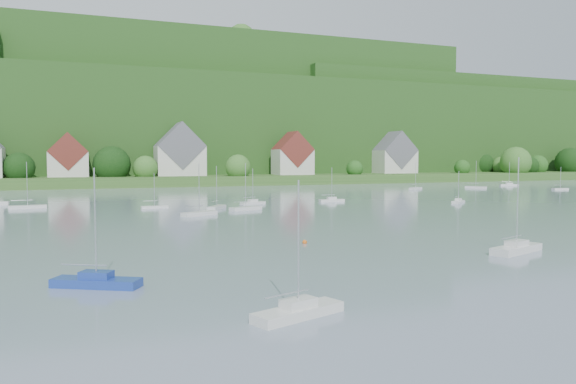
{
  "coord_description": "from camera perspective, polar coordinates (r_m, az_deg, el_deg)",
  "views": [
    {
      "loc": [
        -27.27,
        0.74,
        8.85
      ],
      "look_at": [
        1.01,
        75.0,
        4.0
      ],
      "focal_mm": 34.5,
      "sensor_mm": 36.0,
      "label": 1
    }
  ],
  "objects": [
    {
      "name": "village_building_2",
      "position": [
        190.03,
        -11.09,
        3.85
      ],
      "size": [
        16.0,
        11.44,
        18.0
      ],
      "color": "silver",
      "rests_on": "far_shore_strip"
    },
    {
      "name": "forested_ridge",
      "position": [
        269.62,
        -15.02,
        6.36
      ],
      "size": [
        620.0,
        181.22,
        69.89
      ],
      "color": "#1A3D13",
      "rests_on": "ground"
    },
    {
      "name": "near_sailboat_1",
      "position": [
        40.68,
        -19.15,
        -8.63
      ],
      "size": [
        6.14,
        4.45,
        8.21
      ],
      "rotation": [
        0.0,
        0.0,
        -0.51
      ],
      "color": "navy",
      "rests_on": "ground"
    },
    {
      "name": "village_building_3",
      "position": [
        198.86,
        0.47,
        3.66
      ],
      "size": [
        13.0,
        10.4,
        15.5
      ],
      "color": "silver",
      "rests_on": "far_shore_strip"
    },
    {
      "name": "village_building_1",
      "position": [
        188.28,
        -21.71,
        3.21
      ],
      "size": [
        12.0,
        9.36,
        14.0
      ],
      "color": "silver",
      "rests_on": "far_shore_strip"
    },
    {
      "name": "far_sailboat_cluster",
      "position": [
        119.53,
        -3.31,
        -0.58
      ],
      "size": [
        195.89,
        69.7,
        8.71
      ],
      "color": "silver",
      "rests_on": "ground"
    },
    {
      "name": "near_sailboat_3",
      "position": [
        56.4,
        22.49,
        -5.33
      ],
      "size": [
        6.86,
        4.03,
        8.95
      ],
      "rotation": [
        0.0,
        0.0,
        0.35
      ],
      "color": "silver",
      "rests_on": "ground"
    },
    {
      "name": "far_shore_strip",
      "position": [
        201.26,
        -13.05,
        1.31
      ],
      "size": [
        600.0,
        60.0,
        3.0
      ],
      "primitive_type": "cube",
      "color": "#305921",
      "rests_on": "ground"
    },
    {
      "name": "village_building_4",
      "position": [
        222.65,
        10.96,
        3.62
      ],
      "size": [
        15.0,
        10.4,
        16.5
      ],
      "color": "silver",
      "rests_on": "far_shore_strip"
    },
    {
      "name": "near_sailboat_0",
      "position": [
        31.45,
        1.08,
        -12.05
      ],
      "size": [
        5.88,
        3.44,
        7.66
      ],
      "rotation": [
        0.0,
        0.0,
        0.35
      ],
      "color": "silver",
      "rests_on": "ground"
    },
    {
      "name": "mooring_buoy_3",
      "position": [
        57.73,
        1.73,
        -5.33
      ],
      "size": [
        0.5,
        0.5,
        0.5
      ],
      "primitive_type": "sphere",
      "color": "orange",
      "rests_on": "ground"
    }
  ]
}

